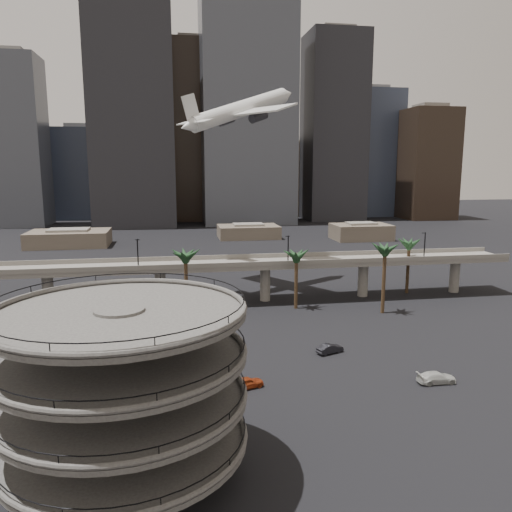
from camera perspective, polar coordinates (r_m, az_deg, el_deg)
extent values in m
plane|color=black|center=(55.44, 0.34, -20.54)|extent=(700.00, 700.00, 0.00)
cylinder|color=#454340|center=(47.74, -14.90, -15.38)|extent=(4.40, 4.40, 16.50)
cylinder|color=#454340|center=(49.68, -14.67, -19.79)|extent=(22.00, 22.00, 0.45)
torus|color=#454340|center=(49.45, -14.69, -19.31)|extent=(22.20, 22.20, 0.50)
torus|color=black|center=(49.07, -14.74, -18.49)|extent=(21.80, 21.80, 0.10)
cylinder|color=#454340|center=(47.83, -14.89, -15.62)|extent=(22.00, 22.00, 0.45)
torus|color=#454340|center=(47.63, -14.92, -15.11)|extent=(22.20, 22.20, 0.50)
torus|color=black|center=(47.30, -14.96, -14.23)|extent=(21.80, 21.80, 0.10)
cylinder|color=#454340|center=(46.26, -15.12, -11.15)|extent=(22.00, 22.00, 0.45)
torus|color=#454340|center=(46.09, -15.15, -10.60)|extent=(22.20, 22.20, 0.50)
torus|color=black|center=(45.82, -15.20, -9.66)|extent=(21.80, 21.80, 0.10)
cylinder|color=#454340|center=(44.98, -15.36, -6.39)|extent=(22.00, 22.00, 0.45)
torus|color=#454340|center=(44.85, -15.39, -5.81)|extent=(22.20, 22.20, 0.50)
torus|color=black|center=(44.64, -15.43, -4.82)|extent=(21.80, 21.80, 0.10)
cube|color=slate|center=(104.27, -4.89, -1.09)|extent=(130.00, 9.00, 0.90)
cube|color=slate|center=(99.70, -4.68, -1.09)|extent=(130.00, 0.30, 1.00)
cube|color=slate|center=(108.51, -5.10, -0.17)|extent=(130.00, 0.30, 1.00)
cylinder|color=slate|center=(107.72, -22.67, -3.78)|extent=(2.20, 2.20, 8.00)
cylinder|color=slate|center=(104.88, -10.87, -3.53)|extent=(2.20, 2.20, 8.00)
cylinder|color=slate|center=(106.60, 1.05, -3.12)|extent=(2.20, 2.20, 8.00)
cylinder|color=slate|center=(112.68, 12.13, -2.62)|extent=(2.20, 2.20, 8.00)
cylinder|color=slate|center=(122.46, 21.75, -2.10)|extent=(2.20, 2.20, 8.00)
cylinder|color=black|center=(99.60, -13.36, 0.18)|extent=(0.24, 0.24, 6.00)
cylinder|color=black|center=(102.06, 3.69, 0.67)|extent=(0.24, 0.24, 6.00)
cylinder|color=black|center=(112.75, 18.70, 1.06)|extent=(0.24, 0.24, 6.00)
cylinder|color=#4B3520|center=(93.65, -7.97, -3.66)|extent=(0.70, 0.70, 12.15)
ellipsoid|color=#1B3B1E|center=(92.32, -8.07, 0.24)|extent=(4.40, 4.40, 2.00)
cylinder|color=#4B3520|center=(100.64, 4.60, -3.02)|extent=(0.70, 0.70, 10.80)
ellipsoid|color=#1B3B1E|center=(99.48, 4.65, 0.24)|extent=(4.40, 4.40, 2.00)
cylinder|color=#4B3520|center=(100.08, 14.39, -2.85)|extent=(0.70, 0.70, 12.60)
ellipsoid|color=#1B3B1E|center=(98.83, 14.56, 0.93)|extent=(4.40, 4.40, 2.00)
cylinder|color=#4B3520|center=(117.66, 16.97, -1.39)|extent=(0.70, 0.70, 11.25)
ellipsoid|color=#1B3B1E|center=(116.65, 17.12, 1.51)|extent=(4.40, 4.40, 2.00)
cube|color=brown|center=(192.22, -20.56, 1.89)|extent=(28.00, 18.00, 5.50)
cube|color=slate|center=(191.82, -20.62, 2.82)|extent=(14.00, 9.00, 0.80)
cube|color=brown|center=(200.92, -0.88, 2.80)|extent=(24.00, 16.00, 5.00)
cube|color=slate|center=(200.56, -0.88, 3.62)|extent=(12.00, 8.00, 0.80)
cube|color=brown|center=(200.53, 11.90, 2.71)|extent=(22.00, 15.00, 6.00)
cube|color=slate|center=(200.13, 11.94, 3.67)|extent=(11.00, 7.50, 0.80)
cube|color=#454851|center=(267.00, -25.76, 11.61)|extent=(26.00, 24.00, 79.11)
cube|color=slate|center=(271.78, -26.47, 20.20)|extent=(14.30, 13.20, 2.40)
cube|color=#333C50|center=(295.68, -18.95, 8.87)|extent=(30.00, 30.00, 48.68)
cube|color=slate|center=(296.44, -19.25, 13.80)|extent=(16.50, 16.50, 2.40)
cube|color=black|center=(249.02, -13.99, 16.22)|extent=(38.00, 30.00, 111.56)
cube|color=black|center=(272.81, -7.02, 13.75)|extent=(28.00, 26.00, 91.28)
cube|color=slate|center=(279.72, -7.25, 23.37)|extent=(15.40, 14.30, 2.40)
cube|color=#454851|center=(256.89, -1.03, 17.46)|extent=(45.00, 32.00, 121.70)
cube|color=gray|center=(293.91, 2.84, 8.80)|extent=(24.00, 24.00, 42.60)
cube|color=slate|center=(294.24, 2.88, 13.19)|extent=(13.20, 13.20, 2.40)
cube|color=black|center=(276.49, 8.85, 14.18)|extent=(30.00, 28.00, 96.35)
cube|color=slate|center=(284.33, 9.15, 24.15)|extent=(16.50, 15.40, 2.40)
cube|color=#333C50|center=(303.92, 12.51, 11.30)|extent=(34.00, 30.00, 70.99)
cube|color=slate|center=(306.99, 12.78, 18.16)|extent=(18.70, 16.50, 2.40)
cube|color=black|center=(291.78, 18.95, 9.86)|extent=(26.00, 26.00, 58.82)
cube|color=slate|center=(293.50, 19.31, 15.83)|extent=(14.30, 14.30, 2.40)
cube|color=gray|center=(308.19, -4.78, 8.47)|extent=(22.00, 22.00, 38.54)
cube|color=slate|center=(308.27, -4.84, 12.27)|extent=(12.10, 12.10, 2.40)
cylinder|color=silver|center=(116.61, -1.71, 16.44)|extent=(25.16, 18.36, 11.68)
cone|color=silver|center=(127.39, 3.53, 17.96)|extent=(5.66, 5.43, 4.47)
cone|color=silver|center=(106.99, -7.84, 14.46)|extent=(5.34, 5.03, 4.09)
cube|color=silver|center=(116.00, -2.01, 16.04)|extent=(21.82, 28.48, 2.25)
cube|color=silver|center=(108.11, -7.05, 14.95)|extent=(7.49, 9.64, 0.95)
cube|color=silver|center=(107.89, -7.45, 16.38)|extent=(4.09, 2.87, 6.20)
cylinder|color=#28282D|center=(120.63, -3.45, 15.24)|extent=(4.94, 4.21, 3.15)
cylinder|color=#28282D|center=(112.44, 0.27, 15.63)|extent=(4.94, 4.21, 3.15)
imported|color=#A53B17|center=(66.60, -1.04, -14.27)|extent=(4.76, 3.12, 1.51)
imported|color=black|center=(78.85, 8.44, -10.43)|extent=(4.61, 2.94, 1.43)
imported|color=silver|center=(72.14, 19.93, -12.93)|extent=(5.21, 2.13, 1.51)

